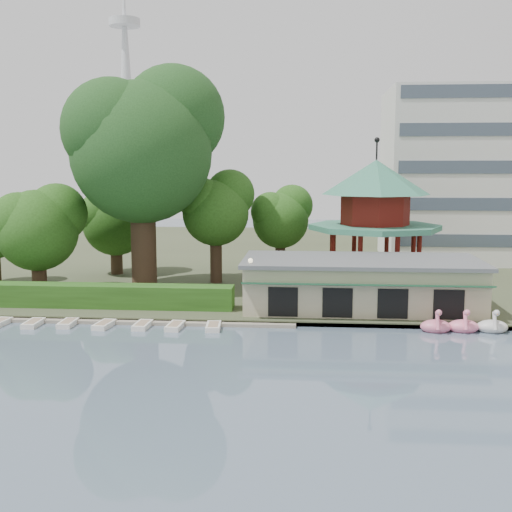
# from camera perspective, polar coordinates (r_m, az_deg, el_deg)

# --- Properties ---
(ground_plane) EXTENTS (220.00, 220.00, 0.00)m
(ground_plane) POSITION_cam_1_polar(r_m,az_deg,el_deg) (31.20, -6.57, -13.81)
(ground_plane) COLOR slate
(ground_plane) RESTS_ON ground
(shore) EXTENTS (220.00, 70.00, 0.40)m
(shore) POSITION_cam_1_polar(r_m,az_deg,el_deg) (81.38, 0.55, 0.02)
(shore) COLOR #424930
(shore) RESTS_ON ground
(embankment) EXTENTS (220.00, 0.60, 0.30)m
(embankment) POSITION_cam_1_polar(r_m,az_deg,el_deg) (47.44, -2.49, -5.90)
(embankment) COLOR gray
(embankment) RESTS_ON ground
(dock) EXTENTS (34.00, 1.60, 0.24)m
(dock) POSITION_cam_1_polar(r_m,az_deg,el_deg) (50.26, -16.27, -5.46)
(dock) COLOR gray
(dock) RESTS_ON ground
(boathouse) EXTENTS (18.60, 9.39, 3.90)m
(boathouse) POSITION_cam_1_polar(r_m,az_deg,el_deg) (51.36, 9.31, -2.39)
(boathouse) COLOR #B5AB89
(boathouse) RESTS_ON shore
(pavilion) EXTENTS (12.40, 12.40, 13.50)m
(pavilion) POSITION_cam_1_polar(r_m,az_deg,el_deg) (60.83, 10.55, 4.06)
(pavilion) COLOR #B5AB89
(pavilion) RESTS_ON shore
(broadcast_tower) EXTENTS (8.00, 8.00, 96.00)m
(broadcast_tower) POSITION_cam_1_polar(r_m,az_deg,el_deg) (176.45, -11.48, 15.21)
(broadcast_tower) COLOR silver
(broadcast_tower) RESTS_ON ground
(hedge) EXTENTS (30.00, 2.00, 1.80)m
(hedge) POSITION_cam_1_polar(r_m,az_deg,el_deg) (54.11, -18.05, -3.30)
(hedge) COLOR #2A591A
(hedge) RESTS_ON shore
(lamp_post) EXTENTS (0.36, 0.36, 4.28)m
(lamp_post) POSITION_cam_1_polar(r_m,az_deg,el_deg) (48.28, -0.49, -1.78)
(lamp_post) COLOR black
(lamp_post) RESTS_ON shore
(big_tree) EXTENTS (13.81, 12.87, 20.21)m
(big_tree) POSITION_cam_1_polar(r_m,az_deg,el_deg) (58.48, -9.96, 10.05)
(big_tree) COLOR #3A281C
(big_tree) RESTS_ON shore
(small_trees) EXTENTS (39.00, 17.15, 10.83)m
(small_trees) POSITION_cam_1_polar(r_m,az_deg,el_deg) (62.81, -13.09, 3.22)
(small_trees) COLOR #3A281C
(small_trees) RESTS_ON shore
(moored_rowboats) EXTENTS (27.12, 2.70, 0.36)m
(moored_rowboats) POSITION_cam_1_polar(r_m,az_deg,el_deg) (49.69, -19.05, -5.66)
(moored_rowboats) COLOR white
(moored_rowboats) RESTS_ON ground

